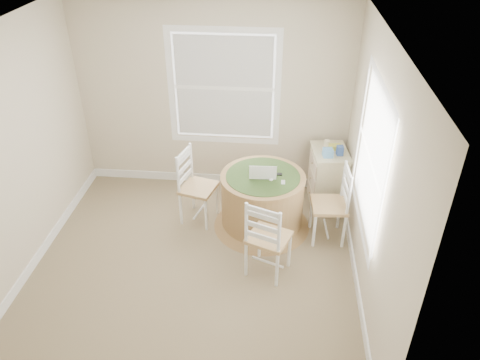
# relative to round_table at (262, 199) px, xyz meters

# --- Properties ---
(room) EXTENTS (3.64, 3.64, 2.64)m
(room) POSITION_rel_round_table_xyz_m (-0.55, -0.67, 0.90)
(room) COLOR #806D51
(room) RESTS_ON ground
(round_table) EXTENTS (1.20, 1.20, 0.73)m
(round_table) POSITION_rel_round_table_xyz_m (0.00, 0.00, 0.00)
(round_table) COLOR olive
(round_table) RESTS_ON ground
(chair_left) EXTENTS (0.49, 0.51, 0.95)m
(chair_left) POSITION_rel_round_table_xyz_m (-0.80, 0.06, 0.08)
(chair_left) COLOR white
(chair_left) RESTS_ON ground
(chair_near) EXTENTS (0.54, 0.53, 0.95)m
(chair_near) POSITION_rel_round_table_xyz_m (0.11, -0.82, 0.08)
(chair_near) COLOR white
(chair_near) RESTS_ON ground
(chair_right) EXTENTS (0.43, 0.45, 0.95)m
(chair_right) POSITION_rel_round_table_xyz_m (0.79, -0.16, 0.08)
(chair_right) COLOR white
(chair_right) RESTS_ON ground
(laptop) EXTENTS (0.33, 0.30, 0.22)m
(laptop) POSITION_rel_round_table_xyz_m (-0.00, -0.00, 0.36)
(laptop) COLOR white
(laptop) RESTS_ON round_table
(mouse) EXTENTS (0.06, 0.09, 0.03)m
(mouse) POSITION_rel_round_table_xyz_m (0.10, -0.06, 0.34)
(mouse) COLOR white
(mouse) RESTS_ON round_table
(phone) EXTENTS (0.05, 0.09, 0.02)m
(phone) POSITION_rel_round_table_xyz_m (0.24, -0.12, 0.33)
(phone) COLOR #B7BABF
(phone) RESTS_ON round_table
(keys) EXTENTS (0.06, 0.05, 0.02)m
(keys) POSITION_rel_round_table_xyz_m (0.19, 0.04, 0.34)
(keys) COLOR black
(keys) RESTS_ON round_table
(corner_chest) EXTENTS (0.51, 0.64, 0.79)m
(corner_chest) POSITION_rel_round_table_xyz_m (0.83, 0.59, -0.00)
(corner_chest) COLOR beige
(corner_chest) RESTS_ON ground
(tissue_box) EXTENTS (0.13, 0.13, 0.10)m
(tissue_box) POSITION_rel_round_table_xyz_m (0.78, 0.44, 0.44)
(tissue_box) COLOR #5D9CD6
(tissue_box) RESTS_ON corner_chest
(box_yellow) EXTENTS (0.16, 0.12, 0.06)m
(box_yellow) POSITION_rel_round_table_xyz_m (0.89, 0.64, 0.42)
(box_yellow) COLOR #C5C746
(box_yellow) RESTS_ON corner_chest
(box_blue) EXTENTS (0.09, 0.09, 0.12)m
(box_blue) POSITION_rel_round_table_xyz_m (0.94, 0.50, 0.45)
(box_blue) COLOR #314F94
(box_blue) RESTS_ON corner_chest
(cup_cream) EXTENTS (0.07, 0.07, 0.09)m
(cup_cream) POSITION_rel_round_table_xyz_m (0.78, 0.71, 0.44)
(cup_cream) COLOR beige
(cup_cream) RESTS_ON corner_chest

